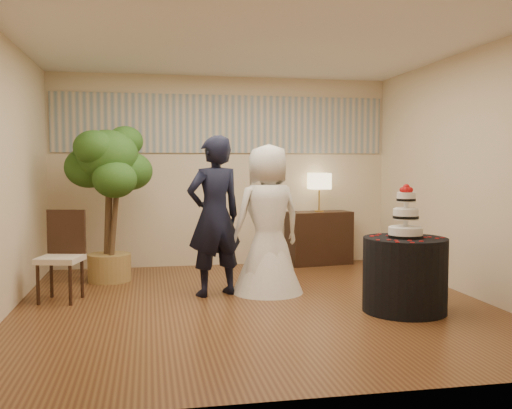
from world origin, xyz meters
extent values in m
cube|color=brown|center=(0.00, 0.00, 0.00)|extent=(5.00, 5.00, 0.00)
cube|color=white|center=(0.00, 0.00, 2.80)|extent=(5.00, 5.00, 0.00)
cube|color=beige|center=(0.00, 2.50, 1.40)|extent=(5.00, 0.06, 2.80)
cube|color=beige|center=(0.00, -2.50, 1.40)|extent=(5.00, 0.06, 2.80)
cube|color=beige|center=(-2.50, 0.00, 1.40)|extent=(0.06, 5.00, 2.80)
cube|color=beige|center=(2.50, 0.00, 1.40)|extent=(0.06, 5.00, 2.80)
cube|color=#A8A79C|center=(0.00, 2.48, 2.10)|extent=(4.90, 0.02, 0.85)
imported|color=black|center=(-0.36, 0.52, 0.92)|extent=(0.78, 0.64, 1.83)
imported|color=white|center=(0.27, 0.55, 0.87)|extent=(1.04, 1.03, 1.74)
cylinder|color=black|center=(1.46, -0.57, 0.38)|extent=(0.87, 0.87, 0.76)
cube|color=black|center=(1.42, 2.28, 0.40)|extent=(1.01, 0.56, 0.80)
camera|label=1|loc=(-1.10, -5.94, 1.50)|focal=40.00mm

